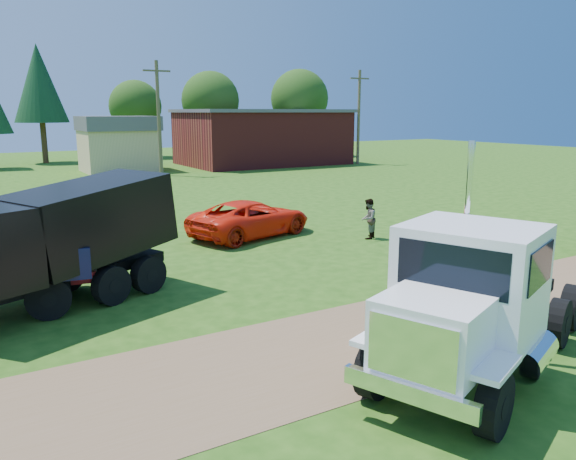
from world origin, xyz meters
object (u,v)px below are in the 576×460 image
white_semi_tractor (472,303)px  spectator_a (505,285)px  orange_pickup (251,218)px  black_dump_truck (44,241)px

white_semi_tractor → spectator_a: white_semi_tractor is taller
orange_pickup → spectator_a: spectator_a is taller
spectator_a → black_dump_truck: bearing=141.5°
white_semi_tractor → spectator_a: 4.07m
spectator_a → white_semi_tractor: bearing=-156.4°
white_semi_tractor → black_dump_truck: white_semi_tractor is taller
white_semi_tractor → black_dump_truck: 10.43m
spectator_a → orange_pickup: bearing=90.7°
white_semi_tractor → black_dump_truck: size_ratio=0.97×
white_semi_tractor → orange_pickup: white_semi_tractor is taller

